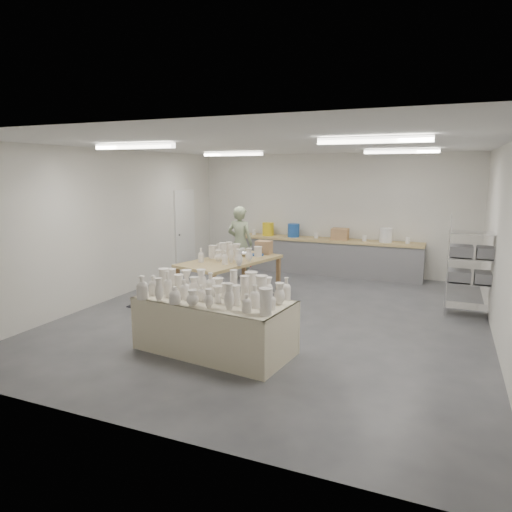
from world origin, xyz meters
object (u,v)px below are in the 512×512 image
at_px(drying_table, 214,322).
at_px(red_stool, 245,266).
at_px(potter, 240,243).
at_px(work_table, 234,259).

height_order(drying_table, red_stool, drying_table).
distance_m(drying_table, red_stool, 4.71).
bearing_deg(drying_table, potter, 116.93).
bearing_deg(red_stool, drying_table, -71.23).
xyz_separation_m(drying_table, work_table, (-0.95, 2.66, 0.38)).
height_order(potter, red_stool, potter).
distance_m(drying_table, potter, 4.47).
bearing_deg(work_table, red_stool, 122.32).
bearing_deg(red_stool, potter, -90.00).
distance_m(work_table, red_stool, 1.96).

